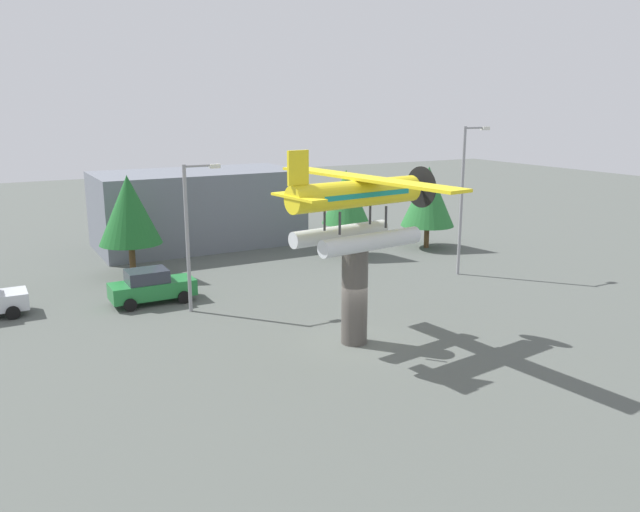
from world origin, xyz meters
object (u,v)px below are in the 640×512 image
storefront_building (198,208)px  tree_center_back (346,197)px  floatplane_monument (358,205)px  car_mid_green (151,286)px  tree_far_east (428,196)px  tree_east (129,210)px  streetlight_secondary (464,191)px  streetlight_primary (191,227)px  display_pedestal (355,295)px

storefront_building → tree_center_back: size_ratio=2.46×
floatplane_monument → car_mid_green: 12.57m
car_mid_green → tree_far_east: size_ratio=0.73×
floatplane_monument → tree_center_back: size_ratio=1.82×
floatplane_monument → tree_east: bearing=103.9°
streetlight_secondary → car_mid_green: bearing=169.8°
streetlight_secondary → tree_far_east: 7.38m
tree_far_east → tree_east: bearing=174.1°
streetlight_primary → tree_center_back: size_ratio=1.25×
display_pedestal → car_mid_green: display_pedestal is taller
tree_east → tree_center_back: tree_east is taller
display_pedestal → floatplane_monument: size_ratio=0.40×
floatplane_monument → streetlight_primary: bearing=115.2°
car_mid_green → streetlight_primary: (1.52, -2.28, 3.32)m
car_mid_green → tree_far_east: (20.36, 3.55, 2.76)m
car_mid_green → storefront_building: bearing=61.7°
streetlight_secondary → tree_far_east: (2.72, 6.72, -1.35)m
streetlight_primary → tree_center_back: 14.09m
display_pedestal → storefront_building: storefront_building is taller
storefront_building → streetlight_primary: bearing=-109.2°
display_pedestal → tree_east: size_ratio=0.71×
streetlight_primary → tree_east: bearing=98.5°
tree_east → storefront_building: bearing=46.8°
tree_far_east → streetlight_secondary: bearing=-112.1°
streetlight_secondary → tree_far_east: streetlight_secondary is taller
display_pedestal → storefront_building: size_ratio=0.30×
display_pedestal → storefront_building: 22.01m
car_mid_green → tree_east: (0.34, 5.62, 3.08)m
display_pedestal → streetlight_primary: bearing=121.6°
streetlight_secondary → tree_center_back: size_ratio=1.51×
floatplane_monument → tree_east: floatplane_monument is taller
display_pedestal → tree_far_east: (14.27, 13.28, 1.53)m
streetlight_secondary → tree_center_back: 8.24m
tree_center_back → tree_far_east: tree_center_back is taller
storefront_building → tree_east: bearing=-133.2°
display_pedestal → tree_center_back: (7.95, 13.90, 1.84)m
storefront_building → tree_center_back: (7.45, -8.10, 1.30)m
car_mid_green → storefront_building: storefront_building is taller
streetlight_secondary → tree_center_back: streetlight_secondary is taller
car_mid_green → streetlight_primary: bearing=-56.3°
car_mid_green → storefront_building: size_ratio=0.30×
tree_east → tree_center_back: bearing=-6.0°
tree_center_back → display_pedestal: bearing=-119.8°
storefront_building → tree_east: tree_east is taller
tree_far_east → floatplane_monument: bearing=-136.8°
display_pedestal → streetlight_primary: 8.98m
streetlight_secondary → tree_east: (-17.30, 8.79, -1.02)m
car_mid_green → streetlight_secondary: bearing=-10.2°
tree_east → display_pedestal: bearing=-69.4°
floatplane_monument → streetlight_primary: size_ratio=1.46×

